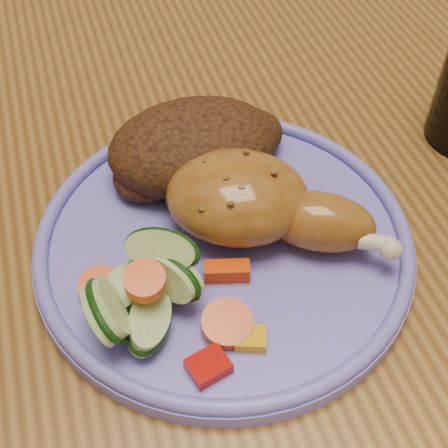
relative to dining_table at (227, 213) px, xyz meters
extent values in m
cube|color=brown|center=(0.00, 0.00, 0.06)|extent=(0.90, 1.40, 0.04)
cube|color=brown|center=(0.39, 0.64, -0.31)|extent=(0.06, 0.06, 0.71)
cube|color=#4C2D16|center=(0.00, 0.55, -0.24)|extent=(0.42, 0.42, 0.04)
cylinder|color=#4C2D16|center=(-0.18, 0.37, -0.46)|extent=(0.04, 0.04, 0.41)
cylinder|color=#4C2D16|center=(-0.18, 0.73, -0.46)|extent=(0.04, 0.04, 0.41)
cylinder|color=#4C2D16|center=(0.18, 0.37, -0.46)|extent=(0.04, 0.04, 0.41)
cylinder|color=#4C2D16|center=(0.18, 0.73, -0.46)|extent=(0.04, 0.04, 0.41)
cylinder|color=#6C66D2|center=(-0.04, -0.10, 0.09)|extent=(0.26, 0.26, 0.01)
torus|color=#6C66D2|center=(-0.04, -0.10, 0.10)|extent=(0.26, 0.26, 0.01)
ellipsoid|color=#975E1F|center=(-0.02, -0.09, 0.12)|extent=(0.12, 0.11, 0.05)
ellipsoid|color=#975E1F|center=(0.02, -0.12, 0.11)|extent=(0.08, 0.07, 0.04)
sphere|color=beige|center=(0.06, -0.16, 0.11)|extent=(0.01, 0.01, 0.01)
ellipsoid|color=#412310|center=(-0.04, -0.03, 0.12)|extent=(0.13, 0.09, 0.05)
ellipsoid|color=#412310|center=(0.01, -0.02, 0.11)|extent=(0.06, 0.05, 0.03)
ellipsoid|color=#412310|center=(-0.07, -0.04, 0.11)|extent=(0.05, 0.05, 0.03)
cube|color=#A50A05|center=(-0.07, -0.19, 0.10)|extent=(0.03, 0.02, 0.01)
cube|color=#E5A507|center=(-0.04, -0.18, 0.10)|extent=(0.02, 0.02, 0.01)
cube|color=#F24608|center=(-0.04, -0.13, 0.10)|extent=(0.03, 0.02, 0.01)
cylinder|color=#F24608|center=(-0.10, -0.14, 0.13)|extent=(0.02, 0.03, 0.01)
cylinder|color=#F24608|center=(-0.12, -0.12, 0.10)|extent=(0.03, 0.03, 0.02)
cylinder|color=#F24608|center=(-0.05, -0.17, 0.10)|extent=(0.03, 0.03, 0.02)
cylinder|color=#BCD78C|center=(-0.12, -0.15, 0.12)|extent=(0.04, 0.05, 0.04)
cylinder|color=#BCD78C|center=(-0.10, -0.16, 0.11)|extent=(0.06, 0.06, 0.02)
cylinder|color=#BCD78C|center=(-0.08, -0.13, 0.13)|extent=(0.06, 0.06, 0.04)
cylinder|color=#BCD78C|center=(-0.11, -0.13, 0.10)|extent=(0.06, 0.06, 0.02)
cylinder|color=#BCD78C|center=(-0.08, -0.14, 0.12)|extent=(0.05, 0.05, 0.05)
camera|label=1|loc=(-0.12, -0.36, 0.42)|focal=50.00mm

